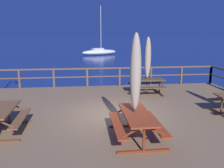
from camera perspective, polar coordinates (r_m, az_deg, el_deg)
ground_plane at (r=9.55m, az=0.54°, el=-10.39°), size 600.00×600.00×0.00m
wooden_deck at (r=9.44m, az=0.55°, el=-8.70°), size 13.33×9.88×0.60m
railing_waterside_far at (r=13.78m, az=-2.02°, el=2.51°), size 13.13×0.10×1.09m
picnic_table_back_right at (r=12.23m, az=8.21°, el=0.21°), size 1.73×1.44×0.78m
picnic_table_mid_right at (r=7.12m, az=5.83°, el=-8.44°), size 1.40×2.12×0.78m
picnic_table_front_left at (r=8.21m, az=-24.76°, el=-6.74°), size 1.41×1.87×0.78m
patio_umbrella_tall_mid_left at (r=12.12m, az=8.46°, el=6.13°), size 0.32×0.32×2.85m
patio_umbrella_short_front at (r=6.81m, az=5.60°, el=2.69°), size 0.32×0.32×3.06m
sailboat_distant at (r=39.63m, az=-3.03°, el=7.61°), size 6.20×3.74×7.72m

